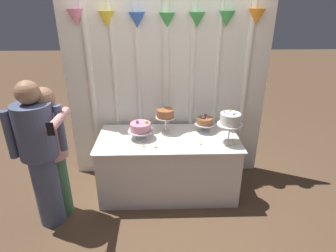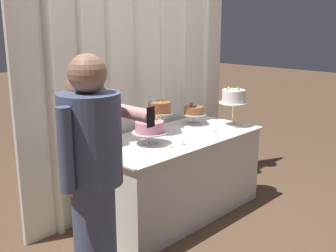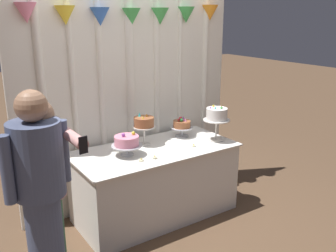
% 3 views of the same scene
% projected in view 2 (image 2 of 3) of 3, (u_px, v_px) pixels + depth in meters
% --- Properties ---
extents(ground_plane, '(24.00, 24.00, 0.00)m').
position_uv_depth(ground_plane, '(182.00, 215.00, 3.99)').
color(ground_plane, brown).
extents(draped_curtain, '(2.60, 0.19, 2.52)m').
position_uv_depth(draped_curtain, '(138.00, 68.00, 4.03)').
color(draped_curtain, white).
rests_on(draped_curtain, ground_plane).
extents(cake_table, '(1.72, 0.83, 0.77)m').
position_uv_depth(cake_table, '(175.00, 175.00, 3.96)').
color(cake_table, white).
rests_on(cake_table, ground_plane).
extents(cake_display_leftmost, '(0.31, 0.31, 0.24)m').
position_uv_depth(cake_display_leftmost, '(149.00, 128.00, 3.59)').
color(cake_display_leftmost, '#B2B2B7').
rests_on(cake_display_leftmost, cake_table).
extents(cake_display_midleft, '(0.24, 0.24, 0.35)m').
position_uv_depth(cake_display_midleft, '(160.00, 109.00, 3.89)').
color(cake_display_midleft, silver).
rests_on(cake_display_midleft, cake_table).
extents(cake_display_midright, '(0.25, 0.25, 0.23)m').
position_uv_depth(cake_display_midright, '(194.00, 111.00, 4.27)').
color(cake_display_midright, '#B2B2B7').
rests_on(cake_display_midright, cake_table).
extents(cake_display_rightmost, '(0.29, 0.29, 0.40)m').
position_uv_depth(cake_display_rightmost, '(233.00, 98.00, 4.18)').
color(cake_display_rightmost, silver).
rests_on(cake_display_rightmost, cake_table).
extents(tealight_far_left, '(0.05, 0.05, 0.03)m').
position_uv_depth(tealight_far_left, '(171.00, 147.00, 3.51)').
color(tealight_far_left, beige).
rests_on(tealight_far_left, cake_table).
extents(tealight_near_left, '(0.05, 0.05, 0.03)m').
position_uv_depth(tealight_near_left, '(183.00, 144.00, 3.59)').
color(tealight_near_left, beige).
rests_on(tealight_near_left, cake_table).
extents(tealight_near_right, '(0.04, 0.04, 0.03)m').
position_uv_depth(tealight_near_right, '(215.00, 131.00, 4.00)').
color(tealight_near_right, beige).
rests_on(tealight_near_right, cake_table).
extents(guest_man_dark_suit, '(0.52, 0.47, 1.63)m').
position_uv_depth(guest_man_dark_suit, '(92.00, 177.00, 2.56)').
color(guest_man_dark_suit, '#4C5675').
rests_on(guest_man_dark_suit, ground_plane).
extents(guest_girl_blue_dress, '(0.45, 0.60, 1.52)m').
position_uv_depth(guest_girl_blue_dress, '(90.00, 173.00, 2.70)').
color(guest_girl_blue_dress, '#3D6B4C').
rests_on(guest_girl_blue_dress, ground_plane).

